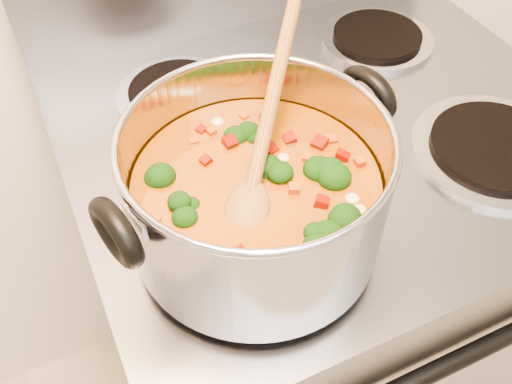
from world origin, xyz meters
TOP-DOWN VIEW (x-y plane):
  - electric_range at (0.07, 1.16)m, footprint 0.74×0.67m
  - stockpot at (-0.11, 1.01)m, footprint 0.34×0.28m
  - wooden_spoon at (-0.10, 1.03)m, footprint 0.20×0.25m
  - cooktop_crumbs at (-0.18, 1.18)m, footprint 0.11×0.09m

SIDE VIEW (x-z plane):
  - electric_range at x=0.07m, z-range -0.07..1.01m
  - cooktop_crumbs at x=-0.18m, z-range 0.92..0.93m
  - stockpot at x=-0.11m, z-range 0.92..1.09m
  - wooden_spoon at x=-0.10m, z-range 0.99..1.11m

